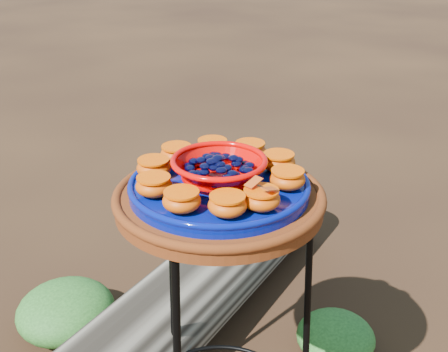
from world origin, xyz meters
TOP-DOWN VIEW (x-y plane):
  - plant_stand at (0.00, 0.00)m, footprint 0.44×0.44m
  - terracotta_saucer at (0.00, 0.00)m, footprint 0.43×0.43m
  - cobalt_plate at (0.00, 0.00)m, footprint 0.37×0.37m
  - red_bowl at (0.00, 0.00)m, footprint 0.18×0.18m
  - glass_gems at (0.00, 0.00)m, footprint 0.14×0.14m
  - orange_half_0 at (-0.00, -0.14)m, footprint 0.07×0.07m
  - orange_half_1 at (0.09, -0.10)m, footprint 0.07×0.07m
  - orange_half_2 at (0.13, -0.03)m, footprint 0.07×0.07m
  - orange_half_3 at (0.13, 0.06)m, footprint 0.07×0.07m
  - orange_half_4 at (0.07, 0.12)m, footprint 0.07×0.07m
  - orange_half_5 at (-0.01, 0.14)m, footprint 0.07×0.07m
  - orange_half_6 at (-0.09, 0.10)m, footprint 0.07×0.07m
  - orange_half_7 at (-0.13, 0.03)m, footprint 0.07×0.07m
  - orange_half_8 at (-0.13, -0.06)m, footprint 0.07×0.07m
  - orange_half_9 at (-0.07, -0.12)m, footprint 0.07×0.07m
  - butterfly at (-0.00, -0.14)m, footprint 0.08×0.05m
  - driftwood_log at (0.18, 0.41)m, footprint 1.54×0.95m
  - foliage_right at (0.50, 0.07)m, footprint 0.24×0.24m
  - foliage_back at (-0.14, 0.67)m, footprint 0.32×0.32m

SIDE VIEW (x-z plane):
  - foliage_right at x=0.50m, z-range 0.00..0.12m
  - foliage_back at x=-0.14m, z-range 0.00..0.16m
  - driftwood_log at x=0.18m, z-range 0.00..0.28m
  - plant_stand at x=0.00m, z-range 0.00..0.70m
  - terracotta_saucer at x=0.00m, z-range 0.70..0.73m
  - cobalt_plate at x=0.00m, z-range 0.73..0.76m
  - orange_half_0 at x=0.00m, z-range 0.76..0.80m
  - orange_half_1 at x=0.09m, z-range 0.76..0.80m
  - orange_half_2 at x=0.13m, z-range 0.76..0.80m
  - orange_half_3 at x=0.13m, z-range 0.76..0.80m
  - orange_half_4 at x=0.07m, z-range 0.76..0.80m
  - orange_half_5 at x=-0.01m, z-range 0.76..0.80m
  - orange_half_6 at x=-0.09m, z-range 0.76..0.80m
  - orange_half_7 at x=-0.13m, z-range 0.76..0.80m
  - orange_half_8 at x=-0.13m, z-range 0.76..0.80m
  - orange_half_9 at x=-0.07m, z-range 0.76..0.80m
  - red_bowl at x=0.00m, z-range 0.76..0.81m
  - butterfly at x=0.00m, z-range 0.80..0.81m
  - glass_gems at x=0.00m, z-range 0.81..0.83m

